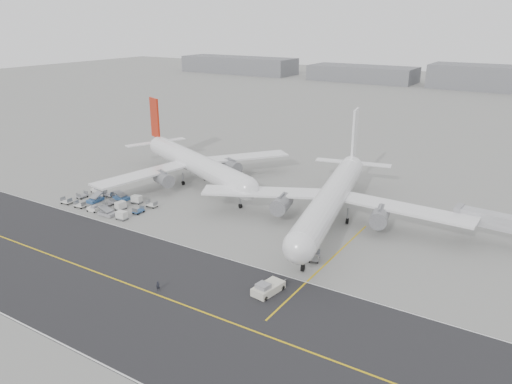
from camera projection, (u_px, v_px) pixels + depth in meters
The scene contains 10 objects.
ground at pixel (174, 237), 97.53m from camera, with size 700.00×700.00×0.00m, color gray.
taxiway at pixel (124, 283), 80.64m from camera, with size 220.00×59.00×0.03m.
horizon_buildings at pixel (509, 91), 290.32m from camera, with size 520.00×28.00×28.00m, color slate, non-canonical shape.
airliner_a at pixel (194, 163), 127.45m from camera, with size 51.99×50.81×18.98m.
airliner_b at pixel (332, 197), 102.62m from camera, with size 55.37×56.54×19.74m.
pushback_tug at pixel (268, 288), 77.29m from camera, with size 3.45×7.35×2.07m.
jet_bridge at pixel (500, 224), 92.59m from camera, with size 16.64×4.24×6.24m.
gse_cluster at pixel (108, 205), 113.74m from camera, with size 25.91×16.17×1.91m, color gray, non-canonical shape.
stray_dolly at pixel (314, 260), 88.05m from camera, with size 1.68×2.72×1.68m, color silver, non-canonical shape.
ground_crew_a at pixel (158, 286), 78.06m from camera, with size 0.58×0.38×1.59m, color black.
Camera 1 is at (61.00, -66.97, 40.52)m, focal length 35.00 mm.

